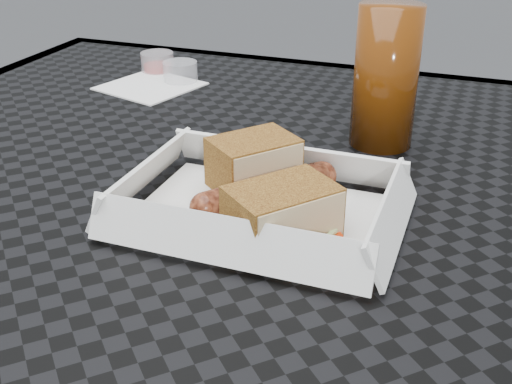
# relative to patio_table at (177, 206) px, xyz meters

# --- Properties ---
(patio_table) EXTENTS (0.80, 0.80, 0.74)m
(patio_table) POSITION_rel_patio_table_xyz_m (0.00, 0.00, 0.00)
(patio_table) COLOR black
(patio_table) RESTS_ON ground
(food_tray) EXTENTS (0.22, 0.15, 0.00)m
(food_tray) POSITION_rel_patio_table_xyz_m (0.15, -0.12, 0.08)
(food_tray) COLOR white
(food_tray) RESTS_ON patio_table
(bratwurst) EXTENTS (0.11, 0.13, 0.03)m
(bratwurst) POSITION_rel_patio_table_xyz_m (0.15, -0.10, 0.09)
(bratwurst) COLOR brown
(bratwurst) RESTS_ON food_tray
(bread_near) EXTENTS (0.09, 0.10, 0.05)m
(bread_near) POSITION_rel_patio_table_xyz_m (0.12, -0.07, 0.10)
(bread_near) COLOR brown
(bread_near) RESTS_ON food_tray
(bread_far) EXTENTS (0.10, 0.11, 0.05)m
(bread_far) POSITION_rel_patio_table_xyz_m (0.18, -0.15, 0.10)
(bread_far) COLOR brown
(bread_far) RESTS_ON food_tray
(veg_garnish) EXTENTS (0.03, 0.03, 0.00)m
(veg_garnish) POSITION_rel_patio_table_xyz_m (0.22, -0.16, 0.08)
(veg_garnish) COLOR red
(veg_garnish) RESTS_ON food_tray
(napkin) EXTENTS (0.15, 0.15, 0.00)m
(napkin) POSITION_rel_patio_table_xyz_m (-0.13, 0.19, 0.08)
(napkin) COLOR white
(napkin) RESTS_ON patio_table
(condiment_cup_sauce) EXTENTS (0.05, 0.05, 0.03)m
(condiment_cup_sauce) POSITION_rel_patio_table_xyz_m (-0.16, 0.26, 0.09)
(condiment_cup_sauce) COLOR maroon
(condiment_cup_sauce) RESTS_ON patio_table
(condiment_cup_empty) EXTENTS (0.05, 0.05, 0.03)m
(condiment_cup_empty) POSITION_rel_patio_table_xyz_m (-0.10, 0.22, 0.09)
(condiment_cup_empty) COLOR silver
(condiment_cup_empty) RESTS_ON patio_table
(drink_glass) EXTENTS (0.07, 0.07, 0.16)m
(drink_glass) POSITION_rel_patio_table_xyz_m (0.22, 0.09, 0.15)
(drink_glass) COLOR #502306
(drink_glass) RESTS_ON patio_table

